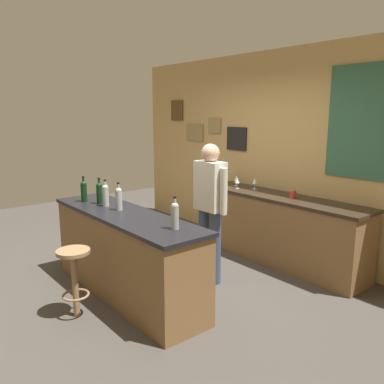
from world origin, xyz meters
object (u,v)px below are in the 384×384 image
bartender (210,203)px  wine_bottle_d (119,198)px  wine_bottle_b (99,192)px  wine_glass_c (237,181)px  wine_bottle_c (105,194)px  wine_glass_b (236,179)px  coffee_mug (293,194)px  bar_stool (74,272)px  wine_glass_a (217,177)px  wine_bottle_e (175,215)px  wine_bottle_a (84,190)px  wine_glass_d (255,181)px

bartender → wine_bottle_d: size_ratio=5.29×
bartender → wine_bottle_b: (-0.85, -0.95, 0.12)m
wine_bottle_b → wine_glass_c: size_ratio=1.97×
wine_bottle_c → wine_glass_b: wine_bottle_c is taller
wine_bottle_b → wine_glass_c: 1.99m
wine_glass_c → wine_glass_b: bearing=137.1°
coffee_mug → bartender: bearing=-106.4°
bar_stool → wine_bottle_c: wine_bottle_c is taller
bartender → bar_stool: bartender is taller
bar_stool → wine_glass_a: size_ratio=4.39×
wine_bottle_c → wine_glass_a: (-0.32, 2.00, -0.05)m
wine_glass_a → wine_glass_b: 0.32m
wine_bottle_d → coffee_mug: 2.18m
wine_bottle_d → wine_bottle_e: same height
wine_bottle_a → wine_bottle_d: bearing=10.5°
wine_bottle_b → wine_bottle_c: bearing=-1.7°
bartender → wine_bottle_b: bearing=-132.0°
wine_bottle_a → wine_glass_b: (0.36, 2.20, -0.05)m
bar_stool → coffee_mug: (0.52, 2.68, 0.49)m
wine_bottle_b → wine_bottle_a: bearing=-156.1°
wine_bottle_e → wine_glass_d: 2.24m
wine_bottle_e → wine_glass_b: (-1.22, 2.04, -0.05)m
bartender → coffee_mug: 1.16m
bar_stool → wine_glass_c: size_ratio=4.39×
wine_bottle_e → wine_glass_d: size_ratio=1.97×
bar_stool → wine_glass_c: (-0.36, 2.59, 0.55)m
wine_bottle_e → wine_glass_c: wine_bottle_e is taller
bar_stool → wine_glass_b: (-0.51, 2.73, 0.55)m
wine_bottle_b → coffee_mug: size_ratio=2.45×
wine_glass_a → bar_stool: bearing=-72.7°
bartender → wine_bottle_e: bartender is taller
bartender → wine_glass_d: bartender is taller
wine_bottle_a → wine_glass_a: 2.10m
wine_glass_d → wine_bottle_b: bearing=-102.8°
bar_stool → wine_glass_a: bearing=107.3°
bar_stool → wine_bottle_b: size_ratio=2.22×
wine_bottle_e → wine_bottle_b: bearing=-177.3°
bartender → coffee_mug: bearing=73.6°
wine_bottle_d → wine_glass_b: bearing=97.3°
wine_bottle_d → wine_glass_c: 1.95m
bar_stool → wine_bottle_e: bearing=44.2°
wine_glass_b → wine_glass_c: size_ratio=1.00×
wine_bottle_e → wine_bottle_c: bearing=-176.7°
wine_glass_c → wine_glass_d: same height
wine_bottle_b → wine_bottle_d: bearing=3.0°
wine_bottle_a → wine_bottle_d: size_ratio=1.00×
wine_bottle_d → wine_glass_a: wine_bottle_d is taller
wine_glass_a → wine_bottle_e: bearing=-51.8°
wine_glass_c → bartender: bearing=-61.2°
wine_bottle_c → wine_glass_a: wine_bottle_c is taller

